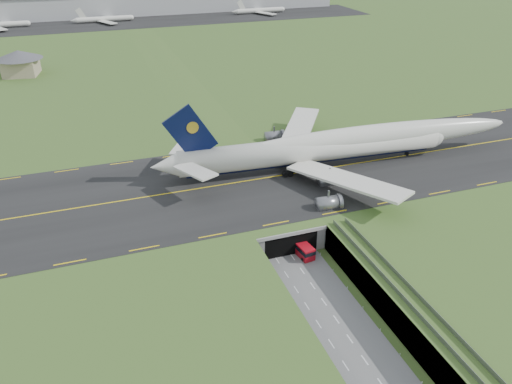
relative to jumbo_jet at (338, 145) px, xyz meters
name	(u,v)px	position (x,y,z in m)	size (l,w,h in m)	color
ground	(306,278)	(-24.16, -34.35, -11.63)	(900.00, 900.00, 0.00)	#395A24
airfield_deck	(307,265)	(-24.16, -34.35, -8.63)	(800.00, 800.00, 6.00)	gray
trench_road	(323,301)	(-24.16, -41.85, -11.53)	(12.00, 75.00, 0.20)	slate
taxiway	(253,180)	(-24.16, -1.35, -5.54)	(800.00, 44.00, 0.18)	black
tunnel_portal	(276,222)	(-24.16, -17.64, -8.29)	(17.00, 22.30, 6.00)	gray
guideway	(413,306)	(-13.16, -53.46, -6.30)	(3.00, 53.00, 7.05)	#A8A8A3
jumbo_jet	(338,145)	(0.00, 0.00, 0.00)	(99.47, 62.98, 20.88)	silver
shuttle_tram	(302,248)	(-21.81, -26.74, -10.06)	(3.55, 7.19, 2.83)	#AC0B17
service_building	(19,61)	(-84.31, 122.97, 0.51)	(21.94, 21.94, 10.36)	tan
cargo_terminal	(127,3)	(-24.19, 265.06, 2.33)	(320.00, 67.00, 15.60)	#B2B2B2
distant_hills	(182,1)	(40.22, 395.65, -15.63)	(700.00, 91.00, 60.00)	slate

